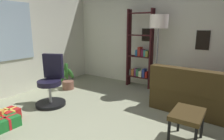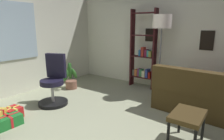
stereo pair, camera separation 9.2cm
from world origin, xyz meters
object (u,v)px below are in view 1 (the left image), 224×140
(bookshelf, at_px, (140,54))
(floor_lamp, at_px, (159,27))
(couch, at_px, (217,97))
(gift_box_red, at_px, (10,115))
(gift_box_green, at_px, (6,123))
(office_chair, at_px, (51,86))
(footstool, at_px, (187,116))
(potted_plant, at_px, (66,78))

(bookshelf, height_order, floor_lamp, bookshelf)
(couch, distance_m, gift_box_red, 3.49)
(gift_box_red, distance_m, gift_box_green, 0.27)
(gift_box_green, height_order, office_chair, office_chair)
(gift_box_green, bearing_deg, office_chair, 8.73)
(footstool, bearing_deg, gift_box_red, 110.04)
(footstool, relative_size, potted_plant, 0.83)
(bookshelf, xyz_separation_m, potted_plant, (-1.13, 1.40, -0.58))
(footstool, height_order, potted_plant, potted_plant)
(footstool, distance_m, floor_lamp, 2.17)
(footstool, xyz_separation_m, floor_lamp, (1.57, 1.02, 1.11))
(footstool, relative_size, floor_lamp, 0.30)
(gift_box_red, bearing_deg, couch, -52.47)
(office_chair, bearing_deg, potted_plant, 29.74)
(floor_lamp, bearing_deg, footstool, -147.01)
(office_chair, height_order, bookshelf, bookshelf)
(gift_box_red, xyz_separation_m, potted_plant, (1.65, 0.43, 0.17))
(potted_plant, bearing_deg, gift_box_red, -165.52)
(footstool, relative_size, office_chair, 0.54)
(gift_box_red, relative_size, bookshelf, 0.15)
(floor_lamp, bearing_deg, gift_box_red, 148.58)
(office_chair, relative_size, bookshelf, 0.52)
(footstool, height_order, gift_box_green, footstool)
(gift_box_green, xyz_separation_m, floor_lamp, (2.67, -1.32, 1.40))
(gift_box_green, bearing_deg, gift_box_red, 49.46)
(couch, height_order, gift_box_red, couch)
(gift_box_green, distance_m, office_chair, 1.04)
(bookshelf, bearing_deg, gift_box_red, 160.72)
(couch, bearing_deg, gift_box_green, 131.95)
(gift_box_green, relative_size, potted_plant, 0.58)
(gift_box_red, distance_m, bookshelf, 3.05)
(gift_box_red, xyz_separation_m, gift_box_green, (-0.18, -0.21, -0.01))
(gift_box_red, distance_m, floor_lamp, 3.24)
(footstool, height_order, bookshelf, bookshelf)
(gift_box_red, xyz_separation_m, office_chair, (0.81, -0.05, 0.29))
(office_chair, bearing_deg, couch, -64.13)
(gift_box_green, distance_m, bookshelf, 3.15)
(couch, relative_size, bookshelf, 1.06)
(potted_plant, bearing_deg, couch, -81.60)
(bookshelf, height_order, potted_plant, bookshelf)
(office_chair, relative_size, potted_plant, 1.55)
(bookshelf, distance_m, potted_plant, 1.89)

